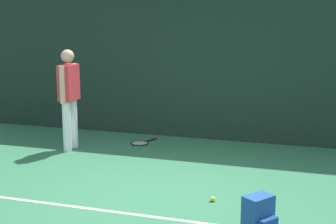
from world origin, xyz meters
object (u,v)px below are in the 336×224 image
tennis_racket (141,143)px  tennis_ball_near_player (213,199)px  tennis_player (69,93)px  backpack (259,217)px

tennis_racket → tennis_ball_near_player: (1.81, -2.31, 0.02)m
tennis_ball_near_player → tennis_player: bearing=150.1°
tennis_player → backpack: (3.49, -2.43, -0.76)m
tennis_player → backpack: bearing=54.0°
tennis_racket → tennis_ball_near_player: 2.93m
tennis_ball_near_player → backpack: bearing=-50.7°
tennis_racket → tennis_player: bearing=-32.5°
tennis_player → tennis_ball_near_player: bearing=59.0°
tennis_player → tennis_racket: tennis_player is taller
tennis_racket → tennis_ball_near_player: tennis_ball_near_player is taller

